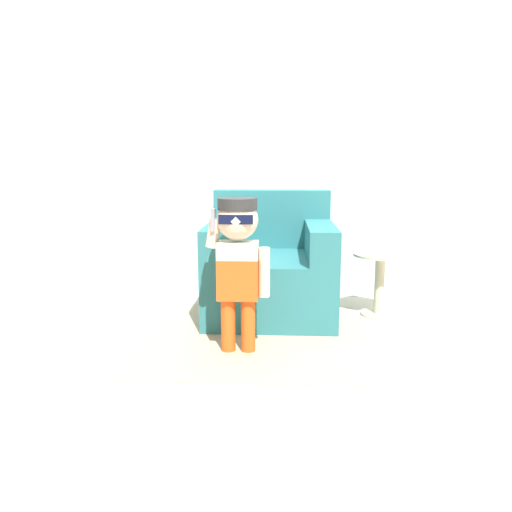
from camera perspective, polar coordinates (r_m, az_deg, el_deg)
The scene contains 6 objects.
ground_plane at distance 3.77m, azimuth 1.62°, elevation -6.96°, with size 10.00×10.00×0.00m, color #BCB29E.
wall_back at distance 4.23m, azimuth 1.92°, elevation 12.79°, with size 10.00×0.05×2.60m.
armchair at distance 3.79m, azimuth 1.68°, elevation -1.60°, with size 0.93×0.97×0.92m.
person_child at distance 2.95m, azimuth -2.07°, elevation 0.60°, with size 0.38×0.29×0.94m.
side_table at distance 3.85m, azimuth 13.95°, elevation -2.47°, with size 0.41×0.41×0.48m.
rug at distance 3.36m, azimuth -0.11°, elevation -9.13°, with size 1.48×1.46×0.01m.
Camera 1 is at (0.08, -3.60, 1.14)m, focal length 35.00 mm.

